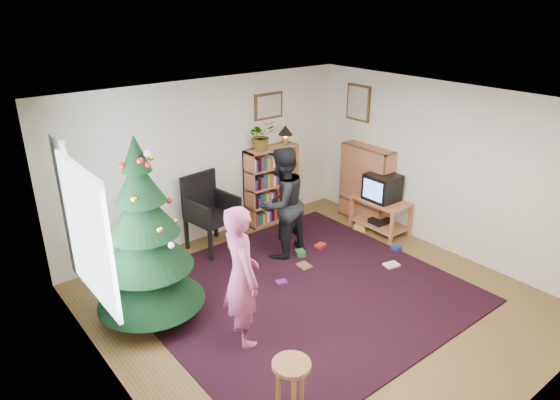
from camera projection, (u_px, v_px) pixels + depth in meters
floor at (317, 302)px, 6.32m from camera, size 5.00×5.00×0.00m
ceiling at (323, 106)px, 5.37m from camera, size 5.00×5.00×0.00m
wall_back at (209, 161)px, 7.65m from camera, size 5.00×0.02×2.50m
wall_front at (530, 309)px, 4.04m from camera, size 5.00×0.02×2.50m
wall_left at (112, 284)px, 4.40m from camera, size 0.02×5.00×2.50m
wall_right at (445, 169)px, 7.29m from camera, size 0.02×5.00×2.50m
rug at (301, 291)px, 6.54m from camera, size 3.80×3.60×0.02m
window_pane at (88, 234)px, 4.75m from camera, size 0.04×1.20×1.40m
curtain at (69, 210)px, 5.28m from camera, size 0.06×0.35×1.60m
picture_back at (269, 106)px, 8.03m from camera, size 0.55×0.03×0.42m
picture_right at (358, 103)px, 8.27m from camera, size 0.03×0.50×0.60m
christmas_tree at (146, 248)px, 5.66m from camera, size 1.25×1.25×2.28m
bookshelf_back at (271, 184)px, 8.39m from camera, size 0.95×0.30×1.30m
bookshelf_right at (366, 184)px, 8.39m from camera, size 0.30×0.95×1.30m
tv_stand at (380, 212)px, 8.13m from camera, size 0.51×0.92×0.55m
crt_tv at (382, 187)px, 7.96m from camera, size 0.45×0.49×0.43m
armchair at (207, 208)px, 7.53m from camera, size 0.71×0.72×1.15m
stool at (291, 375)px, 4.47m from camera, size 0.35×0.35×0.59m
person_standing at (241, 276)px, 5.34m from camera, size 0.51×0.66×1.64m
person_by_chair at (282, 203)px, 7.17m from camera, size 0.88×0.72×1.66m
potted_plant at (261, 135)px, 7.94m from camera, size 0.46×0.41×0.47m
table_lamp at (285, 131)px, 8.24m from camera, size 0.24×0.24×0.32m
floor_clutter at (338, 254)px, 7.41m from camera, size 2.29×1.32×0.08m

